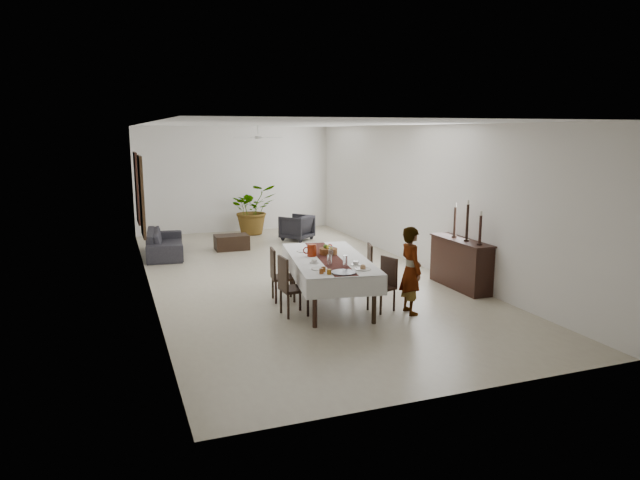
# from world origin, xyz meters

# --- Properties ---
(floor) EXTENTS (6.00, 12.00, 0.00)m
(floor) POSITION_xyz_m (0.00, 0.00, 0.00)
(floor) COLOR #BFB598
(floor) RESTS_ON ground
(ceiling) EXTENTS (6.00, 12.00, 0.02)m
(ceiling) POSITION_xyz_m (0.00, 0.00, 3.20)
(ceiling) COLOR white
(ceiling) RESTS_ON wall_back
(wall_back) EXTENTS (6.00, 0.02, 3.20)m
(wall_back) POSITION_xyz_m (0.00, 6.00, 1.60)
(wall_back) COLOR white
(wall_back) RESTS_ON floor
(wall_front) EXTENTS (6.00, 0.02, 3.20)m
(wall_front) POSITION_xyz_m (0.00, -6.00, 1.60)
(wall_front) COLOR white
(wall_front) RESTS_ON floor
(wall_left) EXTENTS (0.02, 12.00, 3.20)m
(wall_left) POSITION_xyz_m (-3.00, 0.00, 1.60)
(wall_left) COLOR white
(wall_left) RESTS_ON floor
(wall_right) EXTENTS (0.02, 12.00, 3.20)m
(wall_right) POSITION_xyz_m (3.00, 0.00, 1.60)
(wall_right) COLOR white
(wall_right) RESTS_ON floor
(dining_table_top) EXTENTS (1.51, 2.79, 0.06)m
(dining_table_top) POSITION_xyz_m (-0.04, -2.06, 0.80)
(dining_table_top) COLOR black
(dining_table_top) RESTS_ON table_leg_fl
(table_leg_fl) EXTENTS (0.09, 0.09, 0.77)m
(table_leg_fl) POSITION_xyz_m (-0.72, -3.22, 0.39)
(table_leg_fl) COLOR black
(table_leg_fl) RESTS_ON floor
(table_leg_fr) EXTENTS (0.09, 0.09, 0.77)m
(table_leg_fr) POSITION_xyz_m (0.24, -3.38, 0.39)
(table_leg_fr) COLOR black
(table_leg_fr) RESTS_ON floor
(table_leg_bl) EXTENTS (0.09, 0.09, 0.77)m
(table_leg_bl) POSITION_xyz_m (-0.31, -0.74, 0.39)
(table_leg_bl) COLOR black
(table_leg_bl) RESTS_ON floor
(table_leg_br) EXTENTS (0.09, 0.09, 0.77)m
(table_leg_br) POSITION_xyz_m (0.65, -0.89, 0.39)
(table_leg_br) COLOR black
(table_leg_br) RESTS_ON floor
(tablecloth_top) EXTENTS (1.74, 3.02, 0.01)m
(tablecloth_top) POSITION_xyz_m (-0.04, -2.06, 0.83)
(tablecloth_top) COLOR white
(tablecloth_top) RESTS_ON dining_table_top
(tablecloth_drape_left) EXTENTS (0.47, 2.81, 0.33)m
(tablecloth_drape_left) POSITION_xyz_m (-0.67, -1.95, 0.67)
(tablecloth_drape_left) COLOR white
(tablecloth_drape_left) RESTS_ON dining_table_top
(tablecloth_drape_right) EXTENTS (0.47, 2.81, 0.33)m
(tablecloth_drape_right) POSITION_xyz_m (0.60, -2.16, 0.67)
(tablecloth_drape_right) COLOR silver
(tablecloth_drape_right) RESTS_ON dining_table_top
(tablecloth_drape_near) EXTENTS (1.29, 0.22, 0.33)m
(tablecloth_drape_near) POSITION_xyz_m (-0.26, -3.46, 0.67)
(tablecloth_drape_near) COLOR silver
(tablecloth_drape_near) RESTS_ON dining_table_top
(tablecloth_drape_far) EXTENTS (1.29, 0.22, 0.33)m
(tablecloth_drape_far) POSITION_xyz_m (0.19, -0.66, 0.67)
(tablecloth_drape_far) COLOR white
(tablecloth_drape_far) RESTS_ON dining_table_top
(table_runner) EXTENTS (0.82, 2.79, 0.00)m
(table_runner) POSITION_xyz_m (-0.04, -2.06, 0.84)
(table_runner) COLOR #511E17
(table_runner) RESTS_ON tablecloth_top
(red_pitcher) EXTENTS (0.19, 0.19, 0.22)m
(red_pitcher) POSITION_xyz_m (-0.28, -1.85, 0.95)
(red_pitcher) COLOR maroon
(red_pitcher) RESTS_ON tablecloth_top
(pitcher_handle) EXTENTS (0.13, 0.04, 0.13)m
(pitcher_handle) POSITION_xyz_m (-0.37, -1.83, 0.95)
(pitcher_handle) COLOR maroon
(pitcher_handle) RESTS_ON red_pitcher
(wine_glass_near) EXTENTS (0.08, 0.08, 0.19)m
(wine_glass_near) POSITION_xyz_m (-0.02, -2.79, 0.93)
(wine_glass_near) COLOR white
(wine_glass_near) RESTS_ON tablecloth_top
(wine_glass_mid) EXTENTS (0.08, 0.08, 0.19)m
(wine_glass_mid) POSITION_xyz_m (-0.24, -2.64, 0.93)
(wine_glass_mid) COLOR white
(wine_glass_mid) RESTS_ON tablecloth_top
(wine_glass_far) EXTENTS (0.08, 0.08, 0.19)m
(wine_glass_far) POSITION_xyz_m (0.03, -2.01, 0.93)
(wine_glass_far) COLOR white
(wine_glass_far) RESTS_ON tablecloth_top
(teacup_right) EXTENTS (0.10, 0.10, 0.07)m
(teacup_right) POSITION_xyz_m (0.19, -2.76, 0.87)
(teacup_right) COLOR silver
(teacup_right) RESTS_ON saucer_right
(saucer_right) EXTENTS (0.17, 0.17, 0.01)m
(saucer_right) POSITION_xyz_m (0.19, -2.76, 0.85)
(saucer_right) COLOR white
(saucer_right) RESTS_ON tablecloth_top
(teacup_left) EXTENTS (0.10, 0.10, 0.07)m
(teacup_left) POSITION_xyz_m (-0.42, -2.38, 0.87)
(teacup_left) COLOR silver
(teacup_left) RESTS_ON saucer_left
(saucer_left) EXTENTS (0.17, 0.17, 0.01)m
(saucer_left) POSITION_xyz_m (-0.42, -2.38, 0.85)
(saucer_left) COLOR silver
(saucer_left) RESTS_ON tablecloth_top
(plate_near_right) EXTENTS (0.26, 0.26, 0.02)m
(plate_near_right) POSITION_xyz_m (0.17, -3.09, 0.85)
(plate_near_right) COLOR silver
(plate_near_right) RESTS_ON tablecloth_top
(bread_near_right) EXTENTS (0.10, 0.10, 0.10)m
(bread_near_right) POSITION_xyz_m (0.17, -3.09, 0.88)
(bread_near_right) COLOR tan
(bread_near_right) RESTS_ON plate_near_right
(plate_near_left) EXTENTS (0.26, 0.26, 0.02)m
(plate_near_left) POSITION_xyz_m (-0.49, -2.82, 0.85)
(plate_near_left) COLOR white
(plate_near_left) RESTS_ON tablecloth_top
(plate_far_left) EXTENTS (0.26, 0.26, 0.02)m
(plate_far_left) POSITION_xyz_m (-0.29, -1.40, 0.85)
(plate_far_left) COLOR white
(plate_far_left) RESTS_ON tablecloth_top
(serving_tray) EXTENTS (0.40, 0.40, 0.02)m
(serving_tray) POSITION_xyz_m (-0.22, -3.20, 0.85)
(serving_tray) COLOR #46474C
(serving_tray) RESTS_ON tablecloth_top
(jam_jar_a) EXTENTS (0.07, 0.07, 0.08)m
(jam_jar_a) POSITION_xyz_m (-0.47, -3.19, 0.88)
(jam_jar_a) COLOR #986116
(jam_jar_a) RESTS_ON tablecloth_top
(jam_jar_b) EXTENTS (0.07, 0.07, 0.08)m
(jam_jar_b) POSITION_xyz_m (-0.56, -3.11, 0.88)
(jam_jar_b) COLOR brown
(jam_jar_b) RESTS_ON tablecloth_top
(jam_jar_c) EXTENTS (0.07, 0.07, 0.08)m
(jam_jar_c) POSITION_xyz_m (-0.49, -3.01, 0.88)
(jam_jar_c) COLOR #8F4A14
(jam_jar_c) RESTS_ON tablecloth_top
(fruit_basket) EXTENTS (0.33, 0.33, 0.11)m
(fruit_basket) POSITION_xyz_m (0.06, -1.79, 0.89)
(fruit_basket) COLOR brown
(fruit_basket) RESTS_ON tablecloth_top
(fruit_red) EXTENTS (0.10, 0.10, 0.10)m
(fruit_red) POSITION_xyz_m (0.10, -1.78, 0.98)
(fruit_red) COLOR maroon
(fruit_red) RESTS_ON fruit_basket
(fruit_green) EXTENTS (0.09, 0.09, 0.09)m
(fruit_green) POSITION_xyz_m (0.03, -1.75, 0.98)
(fruit_green) COLOR #467623
(fruit_green) RESTS_ON fruit_basket
(fruit_yellow) EXTENTS (0.09, 0.09, 0.09)m
(fruit_yellow) POSITION_xyz_m (0.05, -1.85, 0.98)
(fruit_yellow) COLOR yellow
(fruit_yellow) RESTS_ON fruit_basket
(chair_right_near_seat) EXTENTS (0.49, 0.49, 0.04)m
(chair_right_near_seat) POSITION_xyz_m (0.65, -2.80, 0.41)
(chair_right_near_seat) COLOR black
(chair_right_near_seat) RESTS_ON chair_right_near_leg_fl
(chair_right_near_leg_fl) EXTENTS (0.05, 0.05, 0.39)m
(chair_right_near_leg_fl) POSITION_xyz_m (0.85, -2.91, 0.19)
(chair_right_near_leg_fl) COLOR black
(chair_right_near_leg_fl) RESTS_ON floor
(chair_right_near_leg_fr) EXTENTS (0.05, 0.05, 0.39)m
(chair_right_near_leg_fr) POSITION_xyz_m (0.76, -2.60, 0.19)
(chair_right_near_leg_fr) COLOR black
(chair_right_near_leg_fr) RESTS_ON floor
(chair_right_near_leg_bl) EXTENTS (0.05, 0.05, 0.39)m
(chair_right_near_leg_bl) POSITION_xyz_m (0.55, -3.00, 0.19)
(chair_right_near_leg_bl) COLOR black
(chair_right_near_leg_bl) RESTS_ON floor
(chair_right_near_leg_br) EXTENTS (0.05, 0.05, 0.39)m
(chair_right_near_leg_br) POSITION_xyz_m (0.45, -2.70, 0.19)
(chair_right_near_leg_br) COLOR black
(chair_right_near_leg_br) RESTS_ON floor
(chair_right_near_back) EXTENTS (0.15, 0.38, 0.50)m
(chair_right_near_back) POSITION_xyz_m (0.82, -2.75, 0.68)
(chair_right_near_back) COLOR black
(chair_right_near_back) RESTS_ON chair_right_near_seat
(chair_right_far_seat) EXTENTS (0.48, 0.48, 0.05)m
(chair_right_far_seat) POSITION_xyz_m (0.80, -1.61, 0.41)
(chair_right_far_seat) COLOR black
(chair_right_far_seat) RESTS_ON chair_right_far_leg_fl
(chair_right_far_leg_fl) EXTENTS (0.05, 0.05, 0.39)m
(chair_right_far_leg_fl) POSITION_xyz_m (0.91, -1.81, 0.20)
(chair_right_far_leg_fl) COLOR black
(chair_right_far_leg_fl) RESTS_ON floor
(chair_right_far_leg_fr) EXTENTS (0.05, 0.05, 0.39)m
(chair_right_far_leg_fr) POSITION_xyz_m (0.99, -1.50, 0.20)
(chair_right_far_leg_fr) COLOR black
(chair_right_far_leg_fr) RESTS_ON floor
(chair_right_far_leg_bl) EXTENTS (0.05, 0.05, 0.39)m
(chair_right_far_leg_bl) POSITION_xyz_m (0.60, -1.73, 0.20)
(chair_right_far_leg_bl) COLOR black
(chair_right_far_leg_bl) RESTS_ON floor
(chair_right_far_leg_br) EXTENTS (0.05, 0.05, 0.39)m
(chair_right_far_leg_br) POSITION_xyz_m (0.68, -1.42, 0.20)
(chair_right_far_leg_br) COLOR black
(chair_right_far_leg_br) RESTS_ON floor
(chair_right_far_back) EXTENTS (0.14, 0.39, 0.50)m
(chair_right_far_back) POSITION_xyz_m (0.97, -1.66, 0.68)
(chair_right_far_back) COLOR black
(chair_right_far_back) RESTS_ON chair_right_far_seat
(chair_left_near_seat) EXTENTS (0.46, 0.46, 0.05)m
(chair_left_near_seat) POSITION_xyz_m (-0.83, -2.50, 0.45)
(chair_left_near_seat) COLOR black
(chair_left_near_seat) RESTS_ON chair_left_near_leg_fl
(chair_left_near_leg_fl) EXTENTS (0.05, 0.05, 0.43)m
(chair_left_near_leg_fl) POSITION_xyz_m (-1.01, -2.33, 0.21)
(chair_left_near_leg_fl) COLOR black
(chair_left_near_leg_fl) RESTS_ON floor
(chair_left_near_leg_fr) EXTENTS (0.05, 0.05, 0.43)m
(chair_left_near_leg_fr) POSITION_xyz_m (-0.99, -2.69, 0.21)
(chair_left_near_leg_fr) COLOR black
(chair_left_near_leg_fr) RESTS_ON floor
(chair_left_near_leg_bl) EXTENTS (0.05, 0.05, 0.43)m
(chair_left_near_leg_bl) POSITION_xyz_m (-0.66, -2.31, 0.21)
(chair_left_near_leg_bl) COLOR black
(chair_left_near_leg_bl) RESTS_ON floor
(chair_left_near_leg_br) EXTENTS (0.05, 0.05, 0.43)m
(chair_left_near_leg_br) POSITION_xyz_m (-0.64, -2.66, 0.21)
(chair_left_near_leg_br) COLOR black
(chair_left_near_leg_br) RESTS_ON floor
(chair_left_near_back) EXTENTS (0.07, 0.43, 0.55)m
(chair_left_near_back) POSITION_xyz_m (-1.02, -2.51, 0.74)
(chair_left_near_back) COLOR black
(chair_left_near_back) RESTS_ON chair_left_near_seat
(chair_left_far_seat) EXTENTS (0.45, 0.45, 0.05)m
(chair_left_far_seat) POSITION_xyz_m (-0.76, -1.63, 0.43)
(chair_left_far_seat) COLOR black
(chair_left_far_seat) RESTS_ON chair_left_far_leg_fl
(chair_left_far_leg_fl) EXTENTS (0.05, 0.05, 0.41)m
(chair_left_far_leg_fl) POSITION_xyz_m (-0.91, -1.45, 0.20)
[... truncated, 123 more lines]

